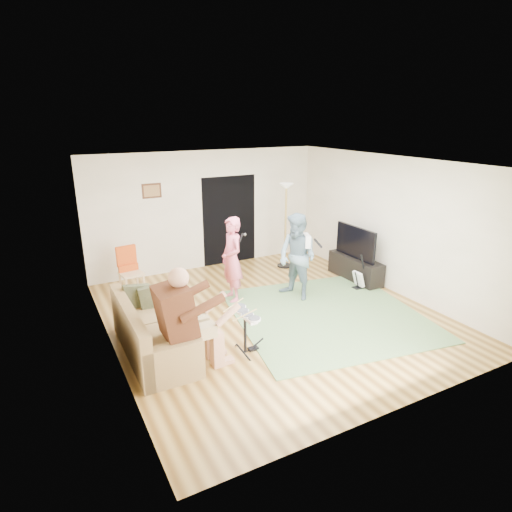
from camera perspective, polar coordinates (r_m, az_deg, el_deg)
The scene contains 19 objects.
floor at distance 7.81m, azimuth 2.10°, elevation -7.79°, with size 6.00×6.00×0.00m, color brown.
walls at distance 7.32m, azimuth 2.23°, elevation 1.74°, with size 5.50×6.00×2.70m, color #EFE2CF, non-canonical shape.
ceiling at distance 7.06m, azimuth 2.36°, elevation 12.31°, with size 6.00×6.00×0.00m, color white.
window_blinds at distance 6.58m, azimuth -19.82°, elevation 0.56°, with size 2.05×2.05×0.00m, color olive.
doorway at distance 10.21m, azimuth -3.57°, elevation 4.75°, with size 2.10×2.10×0.00m, color black.
picture_frame at distance 9.46m, azimuth -13.74°, elevation 8.44°, with size 0.42×0.03×0.32m, color #3F2314.
area_rug at distance 7.90m, azimuth 9.45°, elevation -7.68°, with size 3.20×3.23×0.02m, color #597F4D.
sofa at distance 6.70m, azimuth -14.12°, elevation -10.42°, with size 0.84×2.04×0.83m.
drummer at distance 6.10m, azimuth -8.73°, elevation -9.65°, with size 0.99×0.56×1.53m.
drum_kit at distance 6.53m, azimuth -1.46°, elevation -10.41°, with size 0.37×0.66×0.68m.
singer at distance 8.13m, azimuth -3.23°, elevation -0.47°, with size 0.60×0.39×1.65m, color #E76482.
microphone at distance 8.09m, azimuth -2.00°, elevation 2.47°, with size 0.06×0.06×0.24m, color black, non-canonical shape.
guitarist at distance 8.24m, azimuth 5.53°, elevation -0.14°, with size 0.82×0.64×1.68m, color slate.
guitar_held at distance 8.25m, azimuth 6.75°, elevation 2.06°, with size 0.12×0.60×0.26m, color white, non-canonical shape.
guitar_spare at distance 9.09m, azimuth 13.54°, elevation -2.98°, with size 0.27×0.24×0.75m.
torchiere_lamp at distance 9.86m, azimuth 4.01°, elevation 6.07°, with size 0.35×0.35×1.98m.
dining_chair at distance 8.90m, azimuth -16.30°, elevation -2.77°, with size 0.47×0.49×0.97m.
tv_cabinet at distance 9.59m, azimuth 13.10°, elevation -1.59°, with size 0.40×1.40×0.50m, color black.
television at distance 9.38m, azimuth 13.13°, elevation 1.81°, with size 0.06×1.18×0.68m, color black.
Camera 1 is at (-3.54, -6.06, 3.43)m, focal length 30.00 mm.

